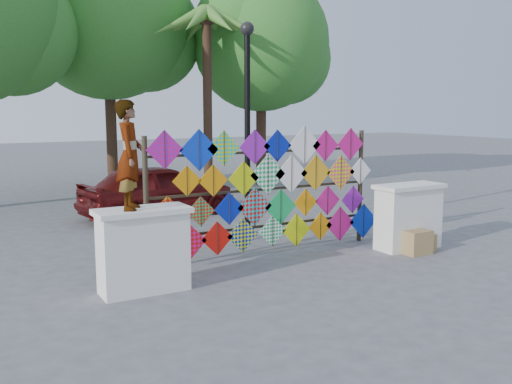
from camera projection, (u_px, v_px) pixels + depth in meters
ground at (287, 264)px, 10.13m from camera, size 80.00×80.00×0.00m
parapet_left at (143, 250)px, 8.54m from camera, size 1.40×0.65×1.28m
parapet_right at (408, 216)px, 11.19m from camera, size 1.40×0.65×1.28m
kite_rack at (271, 190)px, 10.62m from camera, size 4.97×0.24×2.42m
tree_mid at (110, 15)px, 18.81m from camera, size 6.30×5.60×8.61m
tree_east at (263, 44)px, 20.08m from camera, size 5.40×4.80×7.42m
palm_tree at (207, 35)px, 17.36m from camera, size 3.62×3.62×5.83m
vendor_woman at (130, 155)px, 8.25m from camera, size 0.59×0.69×1.60m
sedan at (158, 190)px, 14.51m from camera, size 4.21×2.23×1.36m
lamppost at (247, 111)px, 11.60m from camera, size 0.28×0.28×4.46m
cardboard_box_near at (415, 242)px, 10.86m from camera, size 0.51×0.46×0.46m
cardboard_box_far at (423, 242)px, 11.10m from camera, size 0.38×0.35×0.32m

